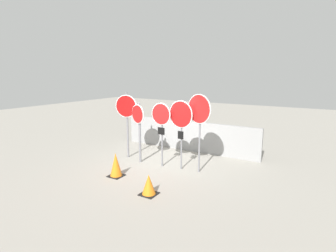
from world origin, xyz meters
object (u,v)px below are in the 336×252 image
Objects in this scene: stop_sign_4 at (199,114)px; traffic_cone_0 at (116,165)px; stop_sign_1 at (139,122)px; stop_sign_2 at (161,120)px; traffic_cone_1 at (149,185)px; stop_sign_3 at (181,118)px; stop_sign_0 at (126,112)px.

traffic_cone_0 is (-2.06, -1.63, -1.57)m from stop_sign_4.
stop_sign_2 reaches higher than stop_sign_1.
stop_sign_1 is 0.85× the size of stop_sign_4.
traffic_cone_1 is (-0.45, -2.14, -1.67)m from stop_sign_4.
traffic_cone_1 is (1.79, -1.94, -1.20)m from stop_sign_1.
stop_sign_3 reaches higher than stop_sign_1.
stop_sign_2 is 0.71m from stop_sign_3.
stop_sign_0 is at bearing 176.22° from stop_sign_2.
traffic_cone_1 is (1.62, -0.51, -0.10)m from traffic_cone_0.
stop_sign_3 is at bearing 94.71° from traffic_cone_1.
stop_sign_1 is 0.98× the size of stop_sign_2.
stop_sign_0 is at bearing -174.76° from stop_sign_3.
stop_sign_4 reaches higher than traffic_cone_0.
stop_sign_0 is 1.07× the size of stop_sign_3.
stop_sign_0 is 1.15× the size of stop_sign_1.
stop_sign_3 is 4.19× the size of traffic_cone_1.
traffic_cone_1 is (0.17, -2.08, -1.48)m from stop_sign_3.
traffic_cone_0 is at bearing -125.35° from stop_sign_3.
traffic_cone_0 reaches higher than traffic_cone_1.
stop_sign_3 reaches higher than traffic_cone_1.
traffic_cone_1 is at bearing -64.03° from stop_sign_2.
stop_sign_0 reaches higher than stop_sign_1.
stop_sign_4 is at bearing 78.21° from traffic_cone_1.
stop_sign_1 reaches higher than traffic_cone_1.
stop_sign_0 is 1.12× the size of stop_sign_2.
stop_sign_1 reaches higher than traffic_cone_0.
stop_sign_3 reaches higher than stop_sign_2.
stop_sign_0 is 3.32× the size of traffic_cone_0.
stop_sign_2 is at bearing 20.24° from stop_sign_1.
stop_sign_4 is 4.60× the size of traffic_cone_1.
stop_sign_4 reaches higher than traffic_cone_1.
traffic_cone_0 is (-1.44, -1.57, -1.38)m from stop_sign_3.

